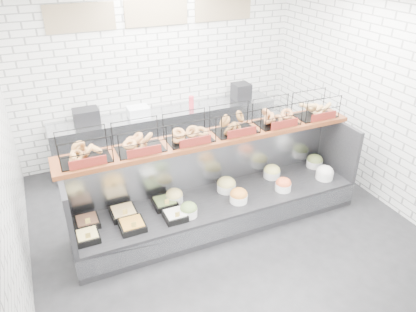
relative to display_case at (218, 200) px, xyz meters
name	(u,v)px	position (x,y,z in m)	size (l,w,h in m)	color
ground	(228,234)	(0.00, -0.34, -0.33)	(5.50, 5.50, 0.00)	black
room_shell	(210,75)	(0.00, 0.26, 1.73)	(5.02, 5.51, 3.01)	white
display_case	(218,200)	(0.00, 0.00, 0.00)	(4.00, 0.90, 1.20)	black
bagel_shelf	(213,127)	(0.00, 0.17, 1.05)	(4.10, 0.50, 0.40)	#522511
prep_counter	(168,133)	(-0.01, 2.08, 0.14)	(4.00, 0.60, 1.20)	#93969B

